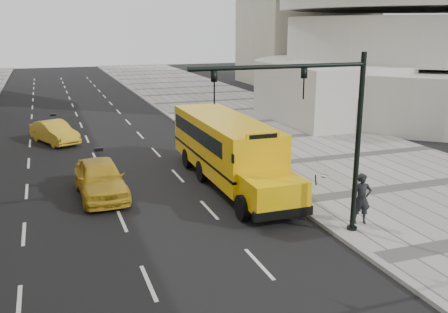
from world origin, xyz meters
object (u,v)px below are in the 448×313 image
object	(u,v)px
taxi_near	(101,179)
pedestrian	(362,199)
traffic_signal	(323,124)
school_bus	(226,145)
taxi_far	(54,132)

from	to	relation	value
taxi_near	pedestrian	size ratio (longest dim) A/B	2.54
taxi_near	traffic_signal	distance (m)	10.22
pedestrian	traffic_signal	world-z (taller)	traffic_signal
school_bus	pedestrian	world-z (taller)	school_bus
pedestrian	taxi_near	bearing A→B (deg)	160.72
school_bus	pedestrian	bearing A→B (deg)	-68.73
taxi_far	pedestrian	bearing A→B (deg)	-84.49
school_bus	taxi_far	world-z (taller)	school_bus
traffic_signal	taxi_near	bearing A→B (deg)	132.94
taxi_far	pedestrian	xyz separation A→B (m)	(10.20, -18.06, 0.40)
pedestrian	traffic_signal	size ratio (longest dim) A/B	0.30
school_bus	pedestrian	size ratio (longest dim) A/B	6.11
school_bus	taxi_far	bearing A→B (deg)	124.06
taxi_near	pedestrian	world-z (taller)	pedestrian
pedestrian	taxi_far	bearing A→B (deg)	137.96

